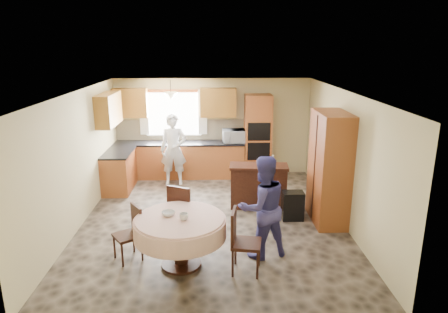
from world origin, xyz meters
name	(u,v)px	position (x,y,z in m)	size (l,w,h in m)	color
floor	(213,220)	(0.00, 0.00, 0.00)	(5.00, 6.00, 0.01)	brown
ceiling	(212,92)	(0.00, 0.00, 2.50)	(5.00, 6.00, 0.01)	white
wall_back	(212,127)	(0.00, 3.00, 1.25)	(5.00, 0.02, 2.50)	tan
wall_front	(211,231)	(0.00, -3.00, 1.25)	(5.00, 0.02, 2.50)	tan
wall_left	(78,160)	(-2.50, 0.00, 1.25)	(0.02, 6.00, 2.50)	tan
wall_right	(344,158)	(2.50, 0.00, 1.25)	(0.02, 6.00, 2.50)	tan
window	(173,114)	(-1.00, 2.98, 1.60)	(1.40, 0.03, 1.10)	white
curtain_left	(144,112)	(-1.75, 2.93, 1.65)	(0.22, 0.02, 1.15)	white
curtain_right	(203,112)	(-0.25, 2.93, 1.65)	(0.22, 0.02, 1.15)	white
base_cab_back	(180,160)	(-0.85, 2.70, 0.44)	(3.30, 0.60, 0.88)	#B56530
counter_back	(179,143)	(-0.85, 2.70, 0.90)	(3.30, 0.64, 0.04)	black
base_cab_left	(119,171)	(-2.20, 1.80, 0.44)	(0.60, 1.20, 0.88)	#B56530
counter_left	(118,153)	(-2.20, 1.80, 0.90)	(0.64, 1.20, 0.04)	black
backsplash	(180,130)	(-0.85, 2.99, 1.18)	(3.30, 0.02, 0.55)	beige
wall_cab_left	(131,103)	(-2.05, 2.83, 1.91)	(0.85, 0.33, 0.72)	#A46D29
wall_cab_right	(218,102)	(0.15, 2.83, 1.91)	(0.90, 0.33, 0.72)	#A46D29
wall_cab_side	(109,109)	(-2.33, 1.80, 1.91)	(0.33, 1.20, 0.72)	#A46D29
oven_tower	(258,136)	(1.15, 2.69, 1.06)	(0.66, 0.62, 2.12)	#B56530
oven_upper	(259,132)	(1.15, 2.38, 1.25)	(0.56, 0.01, 0.45)	black
oven_lower	(259,151)	(1.15, 2.38, 0.75)	(0.56, 0.01, 0.45)	black
pendant	(171,96)	(-1.00, 2.50, 2.12)	(0.36, 0.36, 0.18)	beige
sideboard	(258,187)	(0.96, 0.67, 0.43)	(1.20, 0.50, 0.86)	#3C1C10
space_heater	(293,206)	(1.57, 0.01, 0.28)	(0.41, 0.29, 0.57)	black
cupboard	(329,168)	(2.22, -0.05, 1.07)	(0.56, 1.12, 2.14)	#B56530
dining_table	(180,228)	(-0.48, -1.64, 0.63)	(1.41, 1.41, 0.80)	#3C1C10
chair_left	(131,230)	(-1.28, -1.40, 0.49)	(0.53, 0.53, 0.88)	#3C1C10
chair_back	(182,210)	(-0.52, -0.82, 0.57)	(0.59, 0.59, 1.04)	#3C1C10
chair_right	(241,238)	(0.43, -1.82, 0.55)	(0.49, 0.49, 0.99)	#3C1C10
framed_picture	(328,126)	(2.47, 1.07, 1.65)	(0.06, 0.56, 0.47)	gold
microwave	(234,136)	(0.55, 2.65, 1.08)	(0.59, 0.40, 0.33)	silver
person_sink	(174,150)	(-0.94, 2.15, 0.87)	(0.63, 0.42, 1.74)	silver
person_dining	(262,207)	(0.80, -1.36, 0.84)	(0.82, 0.64, 1.68)	#3D397E
bowl_sideboard	(246,167)	(0.69, 0.67, 0.88)	(0.20, 0.20, 0.05)	#B2B2B2
bottle_sideboard	(273,161)	(1.25, 0.67, 1.00)	(0.11, 0.11, 0.27)	silver
cup_table	(184,217)	(-0.42, -1.72, 0.86)	(0.14, 0.14, 0.11)	#B2B2B2
bowl_table	(168,214)	(-0.67, -1.55, 0.84)	(0.20, 0.20, 0.06)	#B2B2B2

